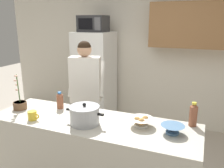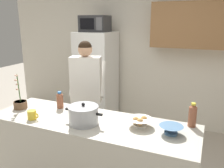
% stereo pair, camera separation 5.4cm
% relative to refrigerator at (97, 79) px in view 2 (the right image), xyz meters
% --- Properties ---
extents(back_wall_unit, '(6.00, 0.48, 2.60)m').
position_rel_refrigerator_xyz_m(back_wall_unit, '(1.14, 0.40, 0.56)').
color(back_wall_unit, silver).
rests_on(back_wall_unit, ground).
extents(kitchen_island, '(2.15, 0.68, 0.92)m').
position_rel_refrigerator_xyz_m(kitchen_island, '(0.87, -1.85, -0.40)').
color(kitchen_island, '#BCB7A8').
rests_on(kitchen_island, ground).
extents(refrigerator, '(0.64, 0.68, 1.71)m').
position_rel_refrigerator_xyz_m(refrigerator, '(0.00, 0.00, 0.00)').
color(refrigerator, white).
rests_on(refrigerator, ground).
extents(microwave, '(0.48, 0.37, 0.28)m').
position_rel_refrigerator_xyz_m(microwave, '(0.00, -0.02, 1.00)').
color(microwave, '#2D2D30').
rests_on(microwave, refrigerator).
extents(person_near_pot, '(0.59, 0.53, 1.65)m').
position_rel_refrigerator_xyz_m(person_near_pot, '(0.37, -1.03, 0.17)').
color(person_near_pot, '#33384C').
rests_on(person_near_pot, ground).
extents(cooking_pot, '(0.41, 0.30, 0.22)m').
position_rel_refrigerator_xyz_m(cooking_pot, '(0.84, -1.94, 0.16)').
color(cooking_pot, '#ADAFB5').
rests_on(cooking_pot, kitchen_island).
extents(coffee_mug, '(0.13, 0.09, 0.10)m').
position_rel_refrigerator_xyz_m(coffee_mug, '(0.30, -2.05, 0.11)').
color(coffee_mug, yellow).
rests_on(coffee_mug, kitchen_island).
extents(bread_bowl, '(0.24, 0.24, 0.10)m').
position_rel_refrigerator_xyz_m(bread_bowl, '(1.38, -1.78, 0.11)').
color(bread_bowl, white).
rests_on(bread_bowl, kitchen_island).
extents(empty_bowl, '(0.22, 0.22, 0.08)m').
position_rel_refrigerator_xyz_m(empty_bowl, '(1.68, -1.82, 0.11)').
color(empty_bowl, '#4C7299').
rests_on(empty_bowl, kitchen_island).
extents(bottle_near_edge, '(0.08, 0.08, 0.20)m').
position_rel_refrigerator_xyz_m(bottle_near_edge, '(0.38, -1.67, 0.16)').
color(bottle_near_edge, brown).
rests_on(bottle_near_edge, kitchen_island).
extents(bottle_mid_counter, '(0.08, 0.08, 0.24)m').
position_rel_refrigerator_xyz_m(bottle_mid_counter, '(1.83, -1.58, 0.18)').
color(bottle_mid_counter, brown).
rests_on(bottle_mid_counter, kitchen_island).
extents(potted_orchid, '(0.15, 0.15, 0.41)m').
position_rel_refrigerator_xyz_m(potted_orchid, '(-0.04, -1.86, 0.13)').
color(potted_orchid, brown).
rests_on(potted_orchid, kitchen_island).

